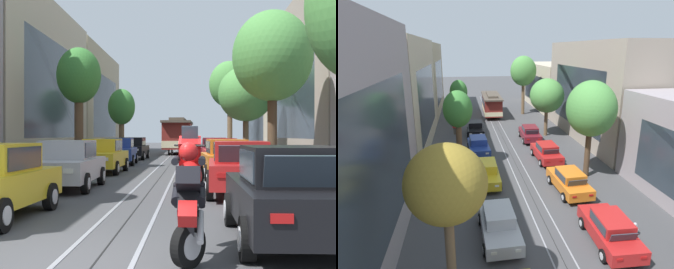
# 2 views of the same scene
# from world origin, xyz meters

# --- Properties ---
(ground_plane) EXTENTS (160.00, 160.00, 0.00)m
(ground_plane) POSITION_xyz_m (0.00, 21.78, 0.00)
(ground_plane) COLOR #424244
(trolley_track_rails) EXTENTS (1.14, 62.44, 0.01)m
(trolley_track_rails) POSITION_xyz_m (0.00, 25.22, 0.00)
(trolley_track_rails) COLOR gray
(trolley_track_rails) RESTS_ON ground
(building_facade_left) EXTENTS (5.68, 54.14, 10.99)m
(building_facade_left) POSITION_xyz_m (-10.16, 24.85, 5.31)
(building_facade_left) COLOR gray
(building_facade_left) RESTS_ON ground
(building_facade_right) EXTENTS (5.72, 54.14, 10.30)m
(building_facade_right) POSITION_xyz_m (10.06, 27.52, 4.15)
(building_facade_right) COLOR gray
(building_facade_right) RESTS_ON ground
(parked_car_silver_second_left) EXTENTS (2.05, 4.38, 1.58)m
(parked_car_silver_second_left) POSITION_xyz_m (-2.74, 9.01, 0.80)
(parked_car_silver_second_left) COLOR #B7B7BC
(parked_car_silver_second_left) RESTS_ON ground
(parked_car_yellow_mid_left) EXTENTS (2.05, 4.38, 1.58)m
(parked_car_yellow_mid_left) POSITION_xyz_m (-2.83, 15.60, 0.80)
(parked_car_yellow_mid_left) COLOR gold
(parked_car_yellow_mid_left) RESTS_ON ground
(parked_car_blue_fourth_left) EXTENTS (2.12, 4.41, 1.58)m
(parked_car_blue_fourth_left) POSITION_xyz_m (-3.00, 21.92, 0.80)
(parked_car_blue_fourth_left) COLOR #233D93
(parked_car_blue_fourth_left) RESTS_ON ground
(parked_car_black_fifth_left) EXTENTS (2.09, 4.40, 1.58)m
(parked_car_black_fifth_left) POSITION_xyz_m (-2.93, 28.22, 0.80)
(parked_car_black_fifth_left) COLOR black
(parked_car_black_fifth_left) RESTS_ON ground
(parked_car_red_second_right) EXTENTS (2.11, 4.41, 1.58)m
(parked_car_red_second_right) POSITION_xyz_m (2.73, 7.65, 0.80)
(parked_car_red_second_right) COLOR red
(parked_car_red_second_right) RESTS_ON ground
(parked_car_orange_mid_right) EXTENTS (2.14, 4.42, 1.58)m
(parked_car_orange_mid_right) POSITION_xyz_m (2.72, 13.30, 0.80)
(parked_car_orange_mid_right) COLOR orange
(parked_car_orange_mid_right) RESTS_ON ground
(parked_car_red_fourth_right) EXTENTS (2.07, 4.39, 1.58)m
(parked_car_red_fourth_right) POSITION_xyz_m (2.84, 19.20, 0.80)
(parked_car_red_fourth_right) COLOR red
(parked_car_red_fourth_right) RESTS_ON ground
(parked_car_maroon_fifth_right) EXTENTS (2.13, 4.42, 1.58)m
(parked_car_maroon_fifth_right) POSITION_xyz_m (2.77, 25.23, 0.80)
(parked_car_maroon_fifth_right) COLOR maroon
(parked_car_maroon_fifth_right) RESTS_ON ground
(street_tree_kerb_left_near) EXTENTS (2.77, 2.50, 6.65)m
(street_tree_kerb_left_near) POSITION_xyz_m (-5.02, 4.84, 5.17)
(street_tree_kerb_left_near) COLOR brown
(street_tree_kerb_left_near) RESTS_ON ground
(street_tree_kerb_left_second) EXTENTS (2.36, 2.54, 6.43)m
(street_tree_kerb_left_second) POSITION_xyz_m (-4.72, 18.94, 4.80)
(street_tree_kerb_left_second) COLOR brown
(street_tree_kerb_left_second) RESTS_ON ground
(street_tree_kerb_left_mid) EXTENTS (2.31, 2.19, 5.69)m
(street_tree_kerb_left_mid) POSITION_xyz_m (-4.71, 34.36, 4.05)
(street_tree_kerb_left_mid) COLOR brown
(street_tree_kerb_left_mid) RESTS_ON ground
(street_tree_kerb_right_second) EXTENTS (3.61, 3.92, 7.41)m
(street_tree_kerb_right_second) POSITION_xyz_m (4.95, 15.54, 5.31)
(street_tree_kerb_right_second) COLOR #4C3826
(street_tree_kerb_right_second) RESTS_ON ground
(street_tree_kerb_right_mid) EXTENTS (3.78, 3.96, 6.47)m
(street_tree_kerb_right_mid) POSITION_xyz_m (4.98, 26.77, 4.55)
(street_tree_kerb_right_mid) COLOR brown
(street_tree_kerb_right_mid) RESTS_ON ground
(street_tree_kerb_right_fourth) EXTENTS (3.84, 3.07, 8.61)m
(street_tree_kerb_right_fourth) POSITION_xyz_m (4.79, 38.32, 6.35)
(street_tree_kerb_right_fourth) COLOR brown
(street_tree_kerb_right_fourth) RESTS_ON ground
(cable_car_trolley) EXTENTS (2.78, 9.17, 3.28)m
(cable_car_trolley) POSITION_xyz_m (0.00, 38.10, 1.66)
(cable_car_trolley) COLOR maroon
(cable_car_trolley) RESTS_ON ground
(pedestrian_on_right_pavement) EXTENTS (0.55, 0.42, 1.55)m
(pedestrian_on_right_pavement) POSITION_xyz_m (-5.28, 28.74, 0.87)
(pedestrian_on_right_pavement) COLOR #4C4233
(pedestrian_on_right_pavement) RESTS_ON ground
(fire_hydrant) EXTENTS (0.40, 0.22, 0.84)m
(fire_hydrant) POSITION_xyz_m (4.30, 7.92, 0.42)
(fire_hydrant) COLOR #B2B2B7
(fire_hydrant) RESTS_ON ground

